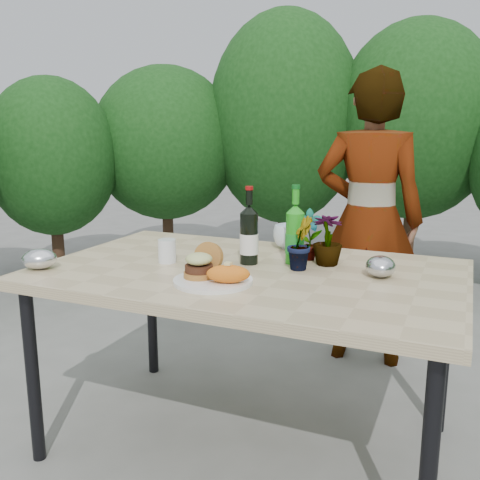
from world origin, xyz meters
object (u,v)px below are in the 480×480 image
at_px(wine_bottle, 249,236).
at_px(person, 369,220).
at_px(patio_table, 248,283).
at_px(dinner_plate, 213,281).

height_order(wine_bottle, person, person).
height_order(patio_table, dinner_plate, dinner_plate).
height_order(patio_table, wine_bottle, wine_bottle).
xyz_separation_m(dinner_plate, person, (0.32, 1.27, 0.04)).
bearing_deg(person, dinner_plate, 70.77).
distance_m(patio_table, dinner_plate, 0.24).
height_order(patio_table, person, person).
bearing_deg(dinner_plate, patio_table, 79.57).
xyz_separation_m(patio_table, person, (0.28, 1.04, 0.10)).
relative_size(patio_table, wine_bottle, 5.14).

